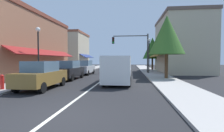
{
  "coord_description": "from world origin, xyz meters",
  "views": [
    {
      "loc": [
        2.53,
        -5.03,
        1.87
      ],
      "look_at": [
        0.54,
        12.79,
        1.17
      ],
      "focal_mm": 26.78,
      "sensor_mm": 36.0,
      "label": 1
    }
  ],
  "objects_px": {
    "parked_car_third_left": "(85,67)",
    "tree_right_far": "(152,48)",
    "parked_car_second_left": "(69,70)",
    "fire_hydrant": "(2,82)",
    "street_lamp_left_near": "(38,45)",
    "tree_right_near": "(167,35)",
    "street_lamp_right_mid": "(149,50)",
    "van_in_lane": "(118,69)",
    "traffic_signal_mast_arm": "(135,46)",
    "parked_car_nearest_left": "(42,75)"
  },
  "relations": [
    {
      "from": "parked_car_third_left",
      "to": "van_in_lane",
      "type": "height_order",
      "value": "van_in_lane"
    },
    {
      "from": "parked_car_third_left",
      "to": "parked_car_nearest_left",
      "type": "bearing_deg",
      "value": -88.66
    },
    {
      "from": "tree_right_near",
      "to": "fire_hydrant",
      "type": "relative_size",
      "value": 6.91
    },
    {
      "from": "parked_car_third_left",
      "to": "street_lamp_left_near",
      "type": "distance_m",
      "value": 7.95
    },
    {
      "from": "street_lamp_left_near",
      "to": "van_in_lane",
      "type": "bearing_deg",
      "value": 1.67
    },
    {
      "from": "parked_car_third_left",
      "to": "street_lamp_left_near",
      "type": "relative_size",
      "value": 0.92
    },
    {
      "from": "parked_car_second_left",
      "to": "tree_right_far",
      "type": "relative_size",
      "value": 0.73
    },
    {
      "from": "street_lamp_left_near",
      "to": "street_lamp_right_mid",
      "type": "bearing_deg",
      "value": 42.67
    },
    {
      "from": "tree_right_near",
      "to": "tree_right_far",
      "type": "xyz_separation_m",
      "value": [
        0.44,
        13.67,
        -0.32
      ]
    },
    {
      "from": "street_lamp_left_near",
      "to": "tree_right_far",
      "type": "xyz_separation_m",
      "value": [
        11.25,
        17.02,
        0.8
      ]
    },
    {
      "from": "parked_car_third_left",
      "to": "traffic_signal_mast_arm",
      "type": "bearing_deg",
      "value": 22.16
    },
    {
      "from": "parked_car_second_left",
      "to": "street_lamp_right_mid",
      "type": "bearing_deg",
      "value": 41.22
    },
    {
      "from": "parked_car_third_left",
      "to": "tree_right_far",
      "type": "xyz_separation_m",
      "value": [
        9.5,
        9.58,
        2.97
      ]
    },
    {
      "from": "parked_car_second_left",
      "to": "tree_right_near",
      "type": "relative_size",
      "value": 0.69
    },
    {
      "from": "street_lamp_right_mid",
      "to": "tree_right_near",
      "type": "height_order",
      "value": "tree_right_near"
    },
    {
      "from": "van_in_lane",
      "to": "traffic_signal_mast_arm",
      "type": "xyz_separation_m",
      "value": [
        1.52,
        9.69,
        2.49
      ]
    },
    {
      "from": "parked_car_nearest_left",
      "to": "parked_car_second_left",
      "type": "relative_size",
      "value": 0.99
    },
    {
      "from": "parked_car_third_left",
      "to": "tree_right_far",
      "type": "distance_m",
      "value": 13.81
    },
    {
      "from": "parked_car_nearest_left",
      "to": "street_lamp_left_near",
      "type": "relative_size",
      "value": 0.92
    },
    {
      "from": "parked_car_nearest_left",
      "to": "tree_right_far",
      "type": "relative_size",
      "value": 0.72
    },
    {
      "from": "traffic_signal_mast_arm",
      "to": "van_in_lane",
      "type": "bearing_deg",
      "value": -98.91
    },
    {
      "from": "tree_right_near",
      "to": "street_lamp_right_mid",
      "type": "bearing_deg",
      "value": 100.03
    },
    {
      "from": "parked_car_third_left",
      "to": "fire_hydrant",
      "type": "bearing_deg",
      "value": -98.33
    },
    {
      "from": "parked_car_second_left",
      "to": "street_lamp_left_near",
      "type": "xyz_separation_m",
      "value": [
        -1.7,
        -2.28,
        2.17
      ]
    },
    {
      "from": "parked_car_second_left",
      "to": "parked_car_third_left",
      "type": "xyz_separation_m",
      "value": [
        0.05,
        5.16,
        0.0
      ]
    },
    {
      "from": "parked_car_nearest_left",
      "to": "street_lamp_left_near",
      "type": "bearing_deg",
      "value": 123.4
    },
    {
      "from": "parked_car_second_left",
      "to": "traffic_signal_mast_arm",
      "type": "distance_m",
      "value": 10.25
    },
    {
      "from": "parked_car_nearest_left",
      "to": "street_lamp_left_near",
      "type": "distance_m",
      "value": 4.0
    },
    {
      "from": "parked_car_third_left",
      "to": "street_lamp_right_mid",
      "type": "xyz_separation_m",
      "value": [
        8.05,
        1.59,
        2.22
      ]
    },
    {
      "from": "traffic_signal_mast_arm",
      "to": "fire_hydrant",
      "type": "height_order",
      "value": "traffic_signal_mast_arm"
    },
    {
      "from": "traffic_signal_mast_arm",
      "to": "street_lamp_left_near",
      "type": "distance_m",
      "value": 12.73
    },
    {
      "from": "tree_right_near",
      "to": "street_lamp_left_near",
      "type": "bearing_deg",
      "value": -162.78
    },
    {
      "from": "parked_car_second_left",
      "to": "van_in_lane",
      "type": "distance_m",
      "value": 5.23
    },
    {
      "from": "street_lamp_left_near",
      "to": "tree_right_near",
      "type": "height_order",
      "value": "tree_right_near"
    },
    {
      "from": "tree_right_far",
      "to": "parked_car_nearest_left",
      "type": "bearing_deg",
      "value": -115.39
    },
    {
      "from": "van_in_lane",
      "to": "traffic_signal_mast_arm",
      "type": "height_order",
      "value": "traffic_signal_mast_arm"
    },
    {
      "from": "parked_car_nearest_left",
      "to": "van_in_lane",
      "type": "height_order",
      "value": "van_in_lane"
    },
    {
      "from": "van_in_lane",
      "to": "fire_hydrant",
      "type": "bearing_deg",
      "value": -147.98
    },
    {
      "from": "parked_car_second_left",
      "to": "parked_car_third_left",
      "type": "relative_size",
      "value": 1.0
    },
    {
      "from": "street_lamp_left_near",
      "to": "tree_right_near",
      "type": "relative_size",
      "value": 0.75
    },
    {
      "from": "street_lamp_right_mid",
      "to": "street_lamp_left_near",
      "type": "bearing_deg",
      "value": -137.33
    },
    {
      "from": "fire_hydrant",
      "to": "tree_right_near",
      "type": "bearing_deg",
      "value": 33.39
    },
    {
      "from": "parked_car_second_left",
      "to": "van_in_lane",
      "type": "height_order",
      "value": "van_in_lane"
    },
    {
      "from": "van_in_lane",
      "to": "tree_right_far",
      "type": "distance_m",
      "value": 17.7
    },
    {
      "from": "tree_right_far",
      "to": "fire_hydrant",
      "type": "bearing_deg",
      "value": -118.51
    },
    {
      "from": "parked_car_nearest_left",
      "to": "parked_car_third_left",
      "type": "distance_m",
      "value": 10.26
    },
    {
      "from": "parked_car_second_left",
      "to": "street_lamp_right_mid",
      "type": "relative_size",
      "value": 0.91
    },
    {
      "from": "tree_right_near",
      "to": "fire_hydrant",
      "type": "bearing_deg",
      "value": -146.61
    },
    {
      "from": "parked_car_third_left",
      "to": "street_lamp_left_near",
      "type": "bearing_deg",
      "value": -102.36
    },
    {
      "from": "street_lamp_right_mid",
      "to": "fire_hydrant",
      "type": "distance_m",
      "value": 16.42
    }
  ]
}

